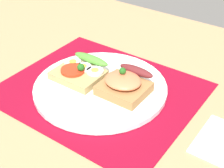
{
  "coord_description": "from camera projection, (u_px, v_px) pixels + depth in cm",
  "views": [
    {
      "loc": [
        35.27,
        -45.71,
        41.7
      ],
      "look_at": [
        3.0,
        0.0,
        2.95
      ],
      "focal_mm": 53.95,
      "sensor_mm": 36.0,
      "label": 1
    }
  ],
  "objects": [
    {
      "name": "sandwich_egg_tomato",
      "position": [
        81.0,
        71.0,
        0.72
      ],
      "size": [
        10.29,
        9.72,
        3.83
      ],
      "color": "#A38C56",
      "rests_on": "plate"
    },
    {
      "name": "ground_plane",
      "position": [
        101.0,
        97.0,
        0.72
      ],
      "size": [
        120.0,
        90.0,
        3.2
      ],
      "primitive_type": "cube",
      "color": "tan"
    },
    {
      "name": "plate",
      "position": [
        100.0,
        87.0,
        0.71
      ],
      "size": [
        27.96,
        27.96,
        1.15
      ],
      "primitive_type": "cylinder",
      "color": "white",
      "rests_on": "placemat"
    },
    {
      "name": "sandwich_salmon",
      "position": [
        125.0,
        84.0,
        0.67
      ],
      "size": [
        9.27,
        9.83,
        5.31
      ],
      "color": "olive",
      "rests_on": "plate"
    },
    {
      "name": "placemat",
      "position": [
        100.0,
        90.0,
        0.71
      ],
      "size": [
        39.24,
        33.26,
        0.3
      ],
      "primitive_type": "cube",
      "color": "maroon",
      "rests_on": "ground_plane"
    }
  ]
}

